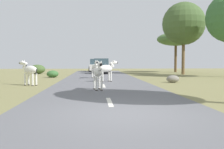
{
  "coord_description": "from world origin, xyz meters",
  "views": [
    {
      "loc": [
        -0.9,
        -6.97,
        1.46
      ],
      "look_at": [
        0.07,
        7.5,
        0.73
      ],
      "focal_mm": 41.85,
      "sensor_mm": 36.0,
      "label": 1
    }
  ],
  "objects": [
    {
      "name": "rock_0",
      "position": [
        4.46,
        10.56,
        0.26
      ],
      "size": [
        0.87,
        0.61,
        0.51
      ],
      "primitive_type": "ellipsoid",
      "color": "gray",
      "rests_on": "ground_plane"
    },
    {
      "name": "road",
      "position": [
        -0.38,
        0.0,
        0.03
      ],
      "size": [
        6.0,
        64.0,
        0.05
      ],
      "primitive_type": "cube",
      "color": "slate",
      "rests_on": "ground_plane"
    },
    {
      "name": "bush_3",
      "position": [
        -4.68,
        16.86,
        0.32
      ],
      "size": [
        1.06,
        0.96,
        0.64
      ],
      "primitive_type": "ellipsoid",
      "color": "#386633",
      "rests_on": "ground_plane"
    },
    {
      "name": "car_0",
      "position": [
        -0.06,
        23.73,
        0.85
      ],
      "size": [
        2.28,
        4.46,
        1.74
      ],
      "rotation": [
        0.0,
        0.0,
        3.06
      ],
      "color": "white",
      "rests_on": "road"
    },
    {
      "name": "tree_1",
      "position": [
        8.92,
        21.37,
        5.59
      ],
      "size": [
        4.68,
        4.68,
        7.95
      ],
      "color": "brown",
      "rests_on": "ground_plane"
    },
    {
      "name": "tree_6",
      "position": [
        9.97,
        27.43,
        4.4
      ],
      "size": [
        5.02,
        5.02,
        5.31
      ],
      "color": "brown",
      "rests_on": "ground_plane"
    },
    {
      "name": "zebra_0",
      "position": [
        -0.72,
        5.82,
        0.91
      ],
      "size": [
        0.54,
        1.53,
        1.45
      ],
      "rotation": [
        0.0,
        0.0,
        3.29
      ],
      "color": "silver",
      "rests_on": "road"
    },
    {
      "name": "lane_markings",
      "position": [
        -0.38,
        -1.0,
        0.05
      ],
      "size": [
        0.16,
        56.0,
        0.01
      ],
      "color": "silver",
      "rests_on": "road"
    },
    {
      "name": "zebra_3",
      "position": [
        -4.83,
        9.07,
        0.92
      ],
      "size": [
        1.42,
        1.17,
        1.55
      ],
      "rotation": [
        0.0,
        0.0,
        0.92
      ],
      "color": "silver",
      "rests_on": "ground_plane"
    },
    {
      "name": "car_1",
      "position": [
        -0.68,
        29.71,
        0.85
      ],
      "size": [
        2.03,
        4.34,
        1.74
      ],
      "rotation": [
        0.0,
        0.0,
        -0.0
      ],
      "color": "white",
      "rests_on": "road"
    },
    {
      "name": "bush_4",
      "position": [
        -7.52,
        23.78,
        0.54
      ],
      "size": [
        1.79,
        1.62,
        1.08
      ],
      "primitive_type": "ellipsoid",
      "color": "#425B2D",
      "rests_on": "ground_plane"
    },
    {
      "name": "ground_plane",
      "position": [
        0.0,
        0.0,
        0.0
      ],
      "size": [
        90.0,
        90.0,
        0.0
      ],
      "primitive_type": "plane",
      "color": "olive"
    },
    {
      "name": "zebra_2",
      "position": [
        -0.04,
        11.09,
        0.95
      ],
      "size": [
        1.46,
        1.01,
        1.51
      ],
      "rotation": [
        0.0,
        0.0,
        5.24
      ],
      "color": "silver",
      "rests_on": "road"
    },
    {
      "name": "zebra_1",
      "position": [
        -0.86,
        14.96,
        0.96
      ],
      "size": [
        0.65,
        1.6,
        1.53
      ],
      "rotation": [
        0.0,
        0.0,
        3.37
      ],
      "color": "silver",
      "rests_on": "road"
    }
  ]
}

